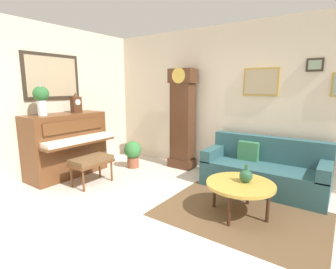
# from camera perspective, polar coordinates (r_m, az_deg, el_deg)

# --- Properties ---
(ground_plane) EXTENTS (6.40, 6.00, 0.10)m
(ground_plane) POSITION_cam_1_polar(r_m,az_deg,el_deg) (3.51, -5.98, -18.73)
(ground_plane) COLOR beige
(wall_left) EXTENTS (0.13, 4.90, 2.80)m
(wall_left) POSITION_cam_1_polar(r_m,az_deg,el_deg) (5.18, -28.61, 6.48)
(wall_left) COLOR beige
(wall_left) RESTS_ON ground_plane
(wall_back) EXTENTS (5.30, 0.13, 2.80)m
(wall_back) POSITION_cam_1_polar(r_m,az_deg,el_deg) (5.11, 11.93, 7.43)
(wall_back) COLOR beige
(wall_back) RESTS_ON ground_plane
(area_rug) EXTENTS (2.10, 1.50, 0.01)m
(area_rug) POSITION_cam_1_polar(r_m,az_deg,el_deg) (3.67, 15.76, -16.75)
(area_rug) COLOR brown
(area_rug) RESTS_ON ground_plane
(piano) EXTENTS (0.87, 1.44, 1.18)m
(piano) POSITION_cam_1_polar(r_m,az_deg,el_deg) (5.18, -21.68, -2.07)
(piano) COLOR brown
(piano) RESTS_ON ground_plane
(piano_bench) EXTENTS (0.42, 0.70, 0.48)m
(piano_bench) POSITION_cam_1_polar(r_m,az_deg,el_deg) (4.60, -16.71, -5.77)
(piano_bench) COLOR brown
(piano_bench) RESTS_ON ground_plane
(grandfather_clock) EXTENTS (0.52, 0.34, 2.03)m
(grandfather_clock) POSITION_cam_1_polar(r_m,az_deg,el_deg) (5.24, 3.20, 2.88)
(grandfather_clock) COLOR #4C2B19
(grandfather_clock) RESTS_ON ground_plane
(couch) EXTENTS (1.90, 0.80, 0.84)m
(couch) POSITION_cam_1_polar(r_m,az_deg,el_deg) (4.53, 20.54, -7.48)
(couch) COLOR #2D565B
(couch) RESTS_ON ground_plane
(coffee_table) EXTENTS (0.88, 0.88, 0.44)m
(coffee_table) POSITION_cam_1_polar(r_m,az_deg,el_deg) (3.52, 15.84, -10.80)
(coffee_table) COLOR gold
(coffee_table) RESTS_ON ground_plane
(mantel_clock) EXTENTS (0.13, 0.18, 0.38)m
(mantel_clock) POSITION_cam_1_polar(r_m,az_deg,el_deg) (5.22, -19.84, 6.52)
(mantel_clock) COLOR #4C2B19
(mantel_clock) RESTS_ON piano
(flower_vase) EXTENTS (0.26, 0.26, 0.58)m
(flower_vase) POSITION_cam_1_polar(r_m,az_deg,el_deg) (4.86, -26.46, 7.47)
(flower_vase) COLOR silver
(flower_vase) RESTS_ON piano
(green_jug) EXTENTS (0.17, 0.17, 0.24)m
(green_jug) POSITION_cam_1_polar(r_m,az_deg,el_deg) (3.52, 17.00, -8.80)
(green_jug) COLOR #234C33
(green_jug) RESTS_ON coffee_table
(potted_plant) EXTENTS (0.36, 0.36, 0.56)m
(potted_plant) POSITION_cam_1_polar(r_m,az_deg,el_deg) (5.38, -7.86, -3.99)
(potted_plant) COLOR #935138
(potted_plant) RESTS_ON ground_plane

